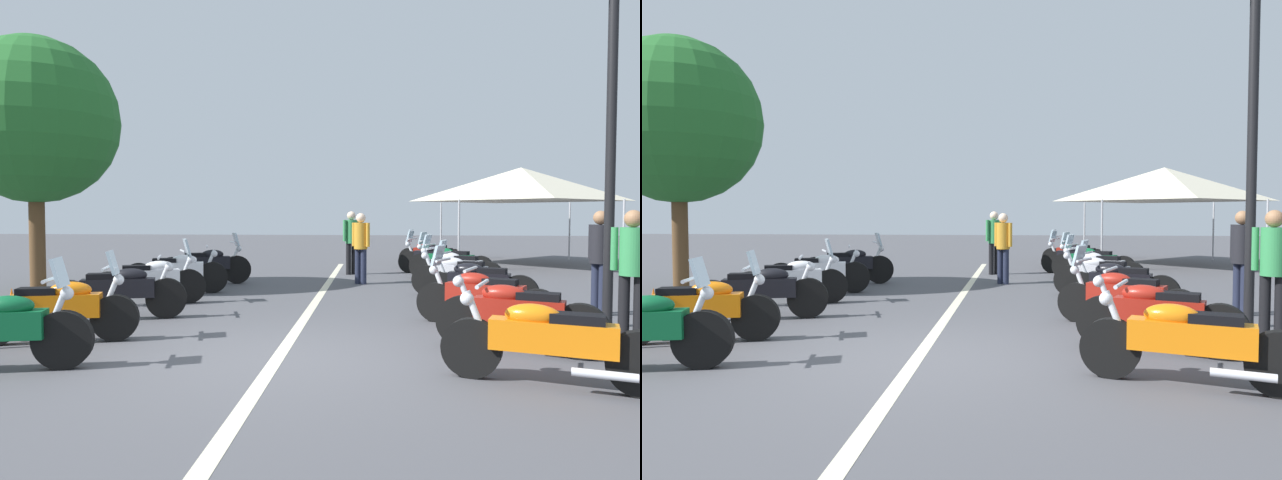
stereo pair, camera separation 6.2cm
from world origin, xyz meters
TOP-DOWN VIEW (x-y plane):
  - ground_plane at (0.00, 0.00)m, footprint 80.00×80.00m
  - lane_centre_stripe at (3.66, 0.00)m, footprint 18.30×0.16m
  - motorcycle_left_row_1 at (0.55, 2.95)m, footprint 0.83×2.02m
  - motorcycle_left_row_2 at (2.22, 2.89)m, footprint 0.88×2.05m
  - motorcycle_left_row_3 at (3.71, 2.97)m, footprint 1.06×1.92m
  - motorcycle_left_row_4 at (5.22, 3.02)m, footprint 0.86×2.11m
  - motorcycle_left_row_5 at (6.83, 2.85)m, footprint 1.08×2.05m
  - motorcycle_right_row_0 at (-0.82, -2.80)m, footprint 0.97×2.06m
  - motorcycle_right_row_1 at (0.58, -2.82)m, footprint 0.97×1.91m
  - motorcycle_right_row_2 at (2.21, -2.72)m, footprint 1.09×1.96m
  - motorcycle_right_row_3 at (3.76, -2.90)m, footprint 0.96×1.92m
  - motorcycle_right_row_4 at (5.22, -2.80)m, footprint 1.02×1.88m
  - motorcycle_right_row_5 at (6.77, -2.93)m, footprint 1.09×1.93m
  - motorcycle_right_row_6 at (8.31, -2.99)m, footprint 1.13×2.02m
  - motorcycle_right_row_7 at (9.79, -2.76)m, footprint 1.07×2.02m
  - motorcycle_right_row_8 at (11.35, -2.80)m, footprint 0.92×1.93m
  - street_lamp_twin_globe at (2.31, -4.53)m, footprint 0.32×1.22m
  - traffic_cone_1 at (1.24, 4.04)m, footprint 0.36×0.36m
  - bystander_0 at (3.40, -4.82)m, footprint 0.51×0.32m
  - bystander_1 at (7.30, -0.79)m, footprint 0.37×0.43m
  - bystander_2 at (9.50, -0.47)m, footprint 0.35×0.44m
  - bystander_3 at (1.45, -4.51)m, footprint 0.32×0.48m
  - roadside_tree_0 at (5.16, 6.03)m, footprint 3.48×3.48m
  - event_tent at (13.09, -5.89)m, footprint 5.14×5.14m

SIDE VIEW (x-z plane):
  - ground_plane at x=0.00m, z-range 0.00..0.00m
  - lane_centre_stripe at x=3.66m, z-range 0.00..0.01m
  - traffic_cone_1 at x=1.24m, z-range -0.02..0.60m
  - motorcycle_right_row_0 at x=-0.82m, z-range -0.04..0.94m
  - motorcycle_right_row_4 at x=5.22m, z-range -0.04..0.95m
  - motorcycle_right_row_1 at x=0.58m, z-range -0.04..0.96m
  - motorcycle_right_row_2 at x=2.21m, z-range -0.14..1.06m
  - motorcycle_left_row_2 at x=2.22m, z-range -0.04..0.96m
  - motorcycle_left_row_1 at x=0.55m, z-range -0.14..1.06m
  - motorcycle_right_row_8 at x=11.35m, z-range -0.14..1.06m
  - motorcycle_right_row_5 at x=6.77m, z-range -0.14..1.06m
  - motorcycle_left_row_4 at x=5.22m, z-range -0.04..0.97m
  - motorcycle_right_row_7 at x=9.79m, z-range -0.14..1.07m
  - motorcycle_right_row_3 at x=3.76m, z-range -0.14..1.07m
  - motorcycle_left_row_3 at x=3.71m, z-range -0.14..1.07m
  - motorcycle_right_row_6 at x=8.31m, z-range -0.14..1.08m
  - motorcycle_left_row_5 at x=6.83m, z-range -0.14..1.09m
  - bystander_1 at x=7.30m, z-range 0.15..1.84m
  - bystander_3 at x=1.45m, z-range 0.15..1.87m
  - bystander_0 at x=3.40m, z-range 0.15..1.88m
  - bystander_2 at x=9.50m, z-range 0.15..1.90m
  - event_tent at x=13.09m, z-range 1.05..4.25m
  - street_lamp_twin_globe at x=2.31m, z-range 0.92..6.08m
  - roadside_tree_0 at x=5.16m, z-range 0.94..6.32m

